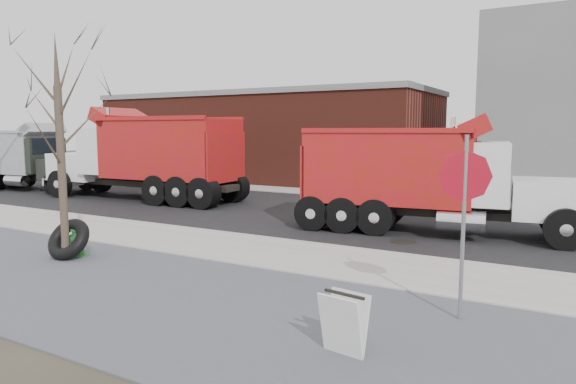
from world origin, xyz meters
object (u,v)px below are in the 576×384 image
Objects in this scene: truck_tire at (69,239)px; dump_truck_red_b at (147,154)px; dump_truck_red_a at (426,175)px; dump_truck_grey at (23,156)px; fire_hydrant at (78,240)px; sandwich_board at (344,324)px; stop_sign at (465,197)px.

dump_truck_red_b is at bearing 124.86° from truck_tire.
truck_tire is 9.78m from dump_truck_red_a.
dump_truck_grey is at bearing 150.03° from truck_tire.
dump_truck_red_b is (-5.88, 8.44, 1.53)m from truck_tire.
dump_truck_red_b is (-12.29, 1.16, 0.28)m from dump_truck_red_a.
dump_truck_red_b is (-5.90, 8.21, 1.58)m from fire_hydrant.
dump_truck_grey is (-8.44, -0.19, -0.31)m from dump_truck_red_b.
dump_truck_red_a is at bearing 107.55° from sandwich_board.
dump_truck_grey is at bearing -1.97° from dump_truck_red_b.
dump_truck_red_a is 12.35m from dump_truck_red_b.
fire_hydrant reaches higher than sandwich_board.
dump_truck_grey is at bearing 165.00° from stop_sign.
stop_sign is 0.31× the size of dump_truck_red_b.
fire_hydrant is 0.11× the size of dump_truck_red_a.
dump_truck_red_b is (-13.60, 10.06, 1.55)m from sandwich_board.
stop_sign is 2.82m from sandwich_board.
truck_tire reaches higher than fire_hydrant.
truck_tire reaches higher than sandwich_board.
fire_hydrant is 0.10× the size of dump_truck_red_b.
truck_tire is 0.16× the size of dump_truck_grey.
dump_truck_red_b is at bearing 155.13° from stop_sign.
dump_truck_red_b reaches higher than dump_truck_red_a.
truck_tire is 10.40m from dump_truck_red_b.
sandwich_board is (7.70, -1.86, 0.04)m from fire_hydrant.
fire_hydrant is at bearing -139.84° from dump_truck_red_a.
fire_hydrant is 0.24m from truck_tire.
sandwich_board is (7.72, -1.62, -0.02)m from truck_tire.
dump_truck_grey is (-14.34, 8.02, 1.27)m from fire_hydrant.
dump_truck_red_a reaches higher than fire_hydrant.
fire_hydrant is 9.60m from dump_truck_red_a.
dump_truck_red_b is at bearing 166.99° from dump_truck_red_a.
stop_sign is at bearing -78.22° from dump_truck_red_a.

